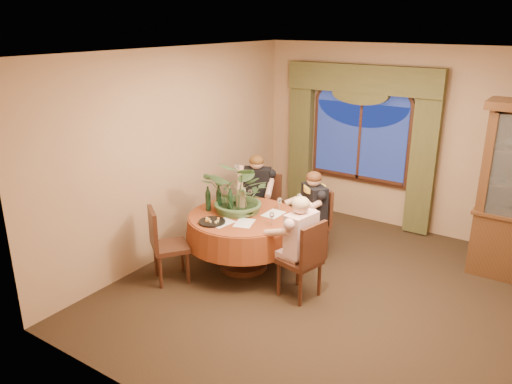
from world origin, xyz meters
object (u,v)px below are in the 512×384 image
Objects in this scene: person_scarf at (314,215)px; wine_bottle_1 at (208,199)px; person_back at (257,196)px; chair_right at (300,259)px; wine_bottle_2 at (230,201)px; chair_front_left at (171,245)px; person_pink at (301,247)px; stoneware_vase at (241,199)px; chair_back at (264,209)px; chair_back_right at (310,223)px; olive_bowl at (248,215)px; centerpiece_plant at (241,167)px; wine_bottle_3 at (229,199)px; wine_bottle_0 at (219,197)px; dining_table at (243,241)px.

person_scarf reaches higher than wine_bottle_1.
person_back reaches higher than wine_bottle_1.
wine_bottle_2 is at bearing 93.17° from chair_right.
person_scarf reaches higher than wine_bottle_2.
person_back is (0.14, 1.73, 0.16)m from chair_front_left.
chair_right is at bearing -9.23° from wine_bottle_2.
chair_front_left is 0.75× the size of person_back.
chair_front_left is 1.63m from person_pink.
stoneware_vase is (0.43, 0.93, 0.41)m from chair_front_left.
person_scarf is (-0.35, 1.01, 0.14)m from chair_right.
person_scarf reaches higher than chair_front_left.
person_pink is (-0.01, 0.03, 0.14)m from chair_right.
person_scarf reaches higher than person_pink.
person_back is at bearing -27.59° from chair_back.
stoneware_vase is at bearing 77.79° from chair_back_right.
olive_bowl is 0.30m from wine_bottle_2.
wine_bottle_3 is (-0.15, -0.06, -0.44)m from centerpiece_plant.
wine_bottle_2 is 1.00× the size of wine_bottle_3.
wine_bottle_1 reaches higher than chair_back_right.
person_back is 3.86× the size of wine_bottle_0.
person_scarf is at bearing 45.22° from centerpiece_plant.
chair_front_left is at bearing 90.59° from person_scarf.
chair_right reaches higher than olive_bowl.
wine_bottle_3 is (-0.85, -0.77, 0.30)m from person_scarf.
stoneware_vase is 0.44m from wine_bottle_1.
chair_back is 1.15m from wine_bottle_1.
chair_front_left is (-0.29, -1.70, 0.00)m from chair_back.
stoneware_vase is 0.19m from wine_bottle_2.
chair_right is 1.22m from stoneware_vase.
wine_bottle_3 is (-1.20, 0.24, 0.44)m from chair_right.
wine_bottle_0 is at bearing -146.04° from stoneware_vase.
wine_bottle_0 and wine_bottle_2 have the same top height.
chair_right is 1.00× the size of chair_back.
person_pink reaches higher than wine_bottle_1.
person_pink is 0.97× the size of person_back.
wine_bottle_2 is at bearing -128.88° from centerpiece_plant.
wine_bottle_0 reaches higher than dining_table.
wine_bottle_2 is at bearing 83.31° from person_scarf.
wine_bottle_0 is (-0.11, -0.94, 0.44)m from chair_back.
olive_bowl is 0.48× the size of wine_bottle_2.
chair_back_right is 0.75× the size of person_back.
centerpiece_plant is 3.18× the size of wine_bottle_3.
dining_table is 0.97m from chair_back.
person_pink is (0.39, -0.99, 0.14)m from chair_back_right.
person_pink reaches higher than wine_bottle_3.
centerpiece_plant is 0.62m from olive_bowl.
wine_bottle_0 is 0.14m from wine_bottle_1.
chair_right is at bearing -12.41° from dining_table.
chair_back_right is at bearing 33.77° from chair_right.
person_scarf reaches higher than chair_back_right.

